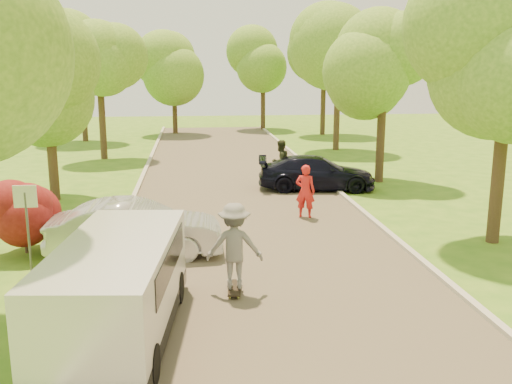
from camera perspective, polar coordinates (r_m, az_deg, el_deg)
name	(u,v)px	position (r m, az deg, el deg)	size (l,w,h in m)	color
ground	(290,332)	(11.23, 3.38, -13.78)	(100.00, 100.00, 0.00)	#3C721B
road	(248,222)	(18.67, -0.79, -2.97)	(8.00, 60.00, 0.01)	#4C4438
curb_left	(122,224)	(18.71, -13.25, -3.10)	(0.18, 60.00, 0.12)	#B2AD9E
curb_right	(368,216)	(19.47, 11.17, -2.40)	(0.18, 60.00, 0.12)	#B2AD9E
street_sign	(26,210)	(14.88, -21.99, -1.67)	(0.55, 0.06, 2.17)	#59595E
red_shrub	(24,214)	(16.53, -22.18, -2.02)	(1.70, 1.70, 1.95)	#382619
tree_l_midb	(51,77)	(22.50, -19.78, 10.74)	(4.30, 4.20, 6.62)	#382619
tree_l_far	(103,57)	(32.26, -15.08, 12.88)	(4.92, 4.80, 7.79)	#382619
tree_r_midb	(388,69)	(25.34, 13.10, 11.91)	(4.51, 4.40, 7.01)	#382619
tree_r_far	(342,52)	(35.11, 8.64, 13.68)	(5.33, 5.20, 8.34)	#382619
tree_bg_a	(84,62)	(40.53, -16.82, 12.38)	(5.12, 5.00, 7.72)	#382619
tree_bg_b	(327,59)	(43.10, 7.13, 13.06)	(5.12, 5.00, 7.95)	#382619
tree_bg_c	(176,66)	(43.93, -7.97, 12.35)	(4.92, 4.80, 7.33)	#382619
tree_bg_d	(266,63)	(46.31, 1.00, 12.82)	(5.12, 5.00, 7.72)	#382619
minivan	(118,287)	(10.95, -13.66, -9.25)	(2.46, 5.13, 1.85)	silver
silver_sedan	(136,229)	(15.46, -11.91, -3.64)	(1.59, 4.55, 1.50)	#BBBBC0
dark_sedan	(316,173)	(23.58, 6.07, 1.91)	(1.94, 4.78, 1.39)	black
longboard	(235,288)	(12.94, -2.13, -9.58)	(0.39, 1.02, 0.12)	black
skateboarder	(234,246)	(12.61, -2.17, -5.42)	(1.25, 0.72, 1.94)	slate
person_striped	(305,191)	(19.06, 4.95, 0.07)	(0.66, 0.43, 1.80)	red
person_olive	(280,162)	(24.83, 2.46, 3.06)	(0.91, 0.71, 1.87)	#2C321E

